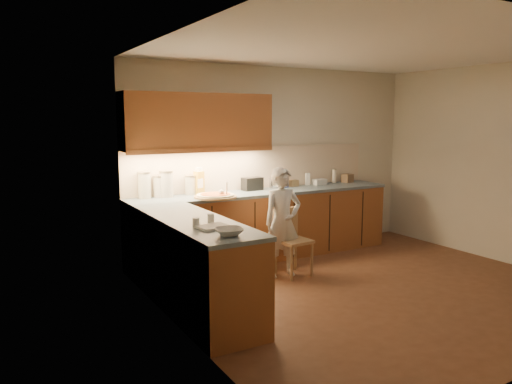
% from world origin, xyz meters
% --- Properties ---
extents(room, '(4.54, 4.50, 2.62)m').
position_xyz_m(room, '(0.00, 0.00, 1.68)').
color(room, '#522F1C').
rests_on(room, ground).
extents(l_counter, '(3.77, 2.62, 0.92)m').
position_xyz_m(l_counter, '(-0.92, 1.25, 0.46)').
color(l_counter, brown).
rests_on(l_counter, ground).
extents(backsplash, '(3.75, 0.02, 0.58)m').
position_xyz_m(backsplash, '(-0.38, 1.99, 1.21)').
color(backsplash, beige).
rests_on(backsplash, l_counter).
extents(upper_cabinets, '(1.95, 0.36, 0.73)m').
position_xyz_m(upper_cabinets, '(-1.27, 1.82, 1.85)').
color(upper_cabinets, brown).
rests_on(upper_cabinets, ground).
extents(pizza_on_board, '(0.53, 0.53, 0.21)m').
position_xyz_m(pizza_on_board, '(-1.20, 1.50, 0.94)').
color(pizza_on_board, tan).
rests_on(pizza_on_board, l_counter).
extents(child, '(0.51, 0.36, 1.31)m').
position_xyz_m(child, '(-0.60, 0.91, 0.66)').
color(child, silver).
rests_on(child, ground).
extents(wooden_chair, '(0.39, 0.39, 0.81)m').
position_xyz_m(wooden_chair, '(-0.49, 0.90, 0.47)').
color(wooden_chair, tan).
rests_on(wooden_chair, ground).
extents(mixing_bowl, '(0.28, 0.28, 0.06)m').
position_xyz_m(mixing_bowl, '(-1.95, -0.36, 0.95)').
color(mixing_bowl, white).
rests_on(mixing_bowl, l_counter).
extents(canister_a, '(0.16, 0.16, 0.33)m').
position_xyz_m(canister_a, '(-1.97, 1.88, 1.09)').
color(canister_a, beige).
rests_on(canister_a, l_counter).
extents(canister_b, '(0.15, 0.15, 0.27)m').
position_xyz_m(canister_b, '(-1.79, 1.89, 1.06)').
color(canister_b, silver).
rests_on(canister_b, l_counter).
extents(canister_c, '(0.18, 0.18, 0.33)m').
position_xyz_m(canister_c, '(-1.71, 1.84, 1.09)').
color(canister_c, beige).
rests_on(canister_c, l_counter).
extents(canister_d, '(0.15, 0.15, 0.25)m').
position_xyz_m(canister_d, '(-1.37, 1.89, 1.05)').
color(canister_d, beige).
rests_on(canister_d, l_counter).
extents(oil_jug, '(0.14, 0.12, 0.35)m').
position_xyz_m(oil_jug, '(-1.27, 1.85, 1.08)').
color(oil_jug, gold).
rests_on(oil_jug, l_counter).
extents(toaster, '(0.28, 0.17, 0.18)m').
position_xyz_m(toaster, '(-0.49, 1.84, 1.01)').
color(toaster, black).
rests_on(toaster, l_counter).
extents(steel_pot, '(0.18, 0.18, 0.14)m').
position_xyz_m(steel_pot, '(-0.10, 1.87, 0.99)').
color(steel_pot, silver).
rests_on(steel_pot, l_counter).
extents(blue_box, '(0.11, 0.08, 0.19)m').
position_xyz_m(blue_box, '(0.03, 1.84, 1.02)').
color(blue_box, '#2F408E').
rests_on(blue_box, l_counter).
extents(card_box_a, '(0.14, 0.11, 0.09)m').
position_xyz_m(card_box_a, '(0.21, 1.88, 0.97)').
color(card_box_a, '#A58558').
rests_on(card_box_a, l_counter).
extents(white_bottle, '(0.07, 0.07, 0.17)m').
position_xyz_m(white_bottle, '(0.47, 1.90, 1.01)').
color(white_bottle, silver).
rests_on(white_bottle, l_counter).
extents(flat_pack, '(0.21, 0.16, 0.08)m').
position_xyz_m(flat_pack, '(0.66, 1.87, 0.96)').
color(flat_pack, white).
rests_on(flat_pack, l_counter).
extents(tall_jar, '(0.07, 0.07, 0.21)m').
position_xyz_m(tall_jar, '(0.96, 1.90, 1.02)').
color(tall_jar, silver).
rests_on(tall_jar, l_counter).
extents(card_box_b, '(0.19, 0.16, 0.13)m').
position_xyz_m(card_box_b, '(1.18, 1.85, 0.98)').
color(card_box_b, '#957250').
rests_on(card_box_b, l_counter).
extents(dough_cloth, '(0.30, 0.24, 0.02)m').
position_xyz_m(dough_cloth, '(-1.95, -0.03, 0.93)').
color(dough_cloth, white).
rests_on(dough_cloth, l_counter).
extents(spice_jar_a, '(0.07, 0.07, 0.08)m').
position_xyz_m(spice_jar_a, '(-2.07, 0.07, 0.96)').
color(spice_jar_a, white).
rests_on(spice_jar_a, l_counter).
extents(spice_jar_b, '(0.07, 0.07, 0.08)m').
position_xyz_m(spice_jar_b, '(-1.87, 0.18, 0.96)').
color(spice_jar_b, white).
rests_on(spice_jar_b, l_counter).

